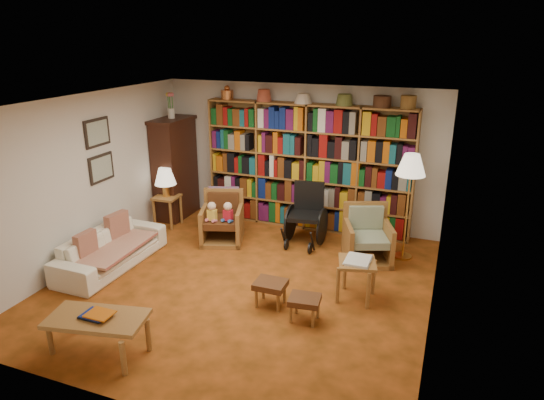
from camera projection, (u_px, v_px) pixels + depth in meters
The scene contains 23 objects.
floor at pixel (242, 283), 6.76m from camera, with size 5.00×5.00×0.00m, color #B5521B.
ceiling at pixel (238, 103), 5.94m from camera, with size 5.00×5.00×0.00m, color white.
wall_back at pixel (299, 156), 8.56m from camera, with size 5.00×5.00×0.00m, color silver.
wall_front at pixel (119, 288), 4.15m from camera, with size 5.00×5.00×0.00m, color silver.
wall_left at pixel (87, 179), 7.20m from camera, with size 5.00×5.00×0.00m, color silver.
wall_right at pixel (441, 225), 5.51m from camera, with size 5.00×5.00×0.00m, color silver.
bookshelf at pixel (307, 164), 8.37m from camera, with size 3.60×0.30×2.42m.
curio_cabinet at pixel (175, 167), 8.98m from camera, with size 0.50×0.95×2.40m.
framed_pictures at pixel (99, 150), 7.33m from camera, with size 0.03×0.52×0.97m.
sofa at pixel (111, 249), 7.20m from camera, with size 0.72×1.84×0.54m, color white.
sofa_throw at pixel (113, 248), 7.17m from camera, with size 0.71×1.33×0.04m, color beige.
cushion_left at pixel (117, 228), 7.49m from camera, with size 0.13×0.40×0.40m, color maroon.
cushion_right at pixel (86, 246), 6.87m from camera, with size 0.11×0.36×0.36m, color maroon.
side_table_lamp at pixel (167, 203), 8.68m from camera, with size 0.45×0.45×0.55m.
table_lamp at pixel (165, 177), 8.52m from camera, with size 0.38×0.38×0.52m.
armchair_leather at pixel (224, 220), 8.09m from camera, with size 0.88×0.89×0.85m.
armchair_sage at pixel (369, 239), 7.42m from camera, with size 0.93×0.93×0.85m.
wheelchair at pixel (306, 216), 7.96m from camera, with size 0.58×0.81×1.02m.
floor_lamp at pixel (411, 169), 7.10m from camera, with size 0.44×0.44×1.65m.
side_table_papers at pixel (357, 268), 6.24m from camera, with size 0.57×0.57×0.57m.
footstool_a at pixel (270, 286), 6.15m from camera, with size 0.40×0.34×0.33m.
footstool_b at pixel (305, 301), 5.82m from camera, with size 0.40×0.36×0.32m.
coffee_table at pixel (97, 321), 5.19m from camera, with size 1.13×0.72×0.50m.
Camera 1 is at (2.54, -5.46, 3.32)m, focal length 32.00 mm.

